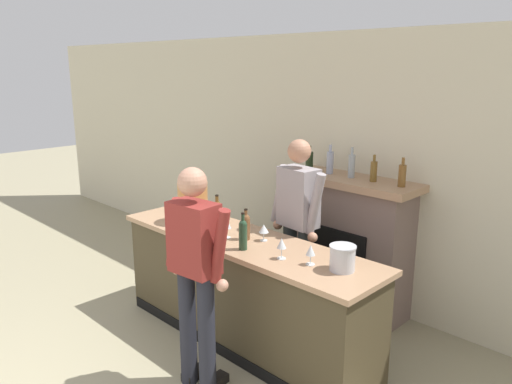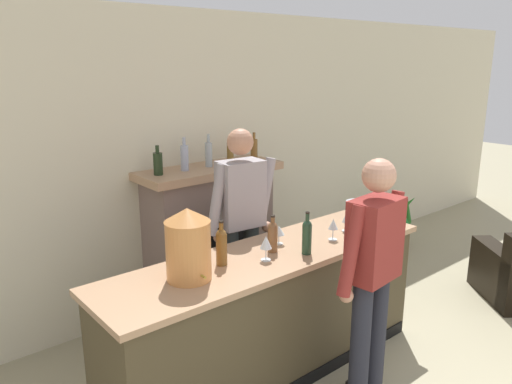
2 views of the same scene
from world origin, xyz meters
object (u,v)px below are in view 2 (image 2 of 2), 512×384
ice_bucket_steel (357,212)px  wine_bottle_chardonnay_pale (307,235)px  potted_plant_corner (398,220)px  wine_glass_mid_counter (266,243)px  person_customer (372,277)px  wine_bottle_rose_blush (273,235)px  wine_glass_near_bucket (333,225)px  wine_bottle_cabernet_heavy (221,245)px  person_bartender (241,226)px  copper_dispenser (188,244)px  wine_glass_front_left (347,218)px  fireplace_stone (210,236)px  wine_glass_front_right (279,231)px

ice_bucket_steel → wine_bottle_chardonnay_pale: bearing=-165.6°
potted_plant_corner → wine_glass_mid_counter: wine_glass_mid_counter is taller
person_customer → wine_bottle_rose_blush: bearing=106.3°
wine_bottle_rose_blush → wine_glass_near_bucket: size_ratio=1.63×
potted_plant_corner → wine_bottle_cabernet_heavy: wine_bottle_cabernet_heavy is taller
wine_bottle_chardonnay_pale → wine_bottle_rose_blush: (-0.16, 0.19, -0.02)m
person_bartender → copper_dispenser: 1.02m
wine_bottle_chardonnay_pale → wine_glass_front_left: bearing=12.6°
person_bartender → ice_bucket_steel: size_ratio=9.14×
copper_dispenser → wine_glass_near_bucket: 1.24m
ice_bucket_steel → wine_bottle_rose_blush: (-0.98, -0.02, 0.03)m
fireplace_stone → wine_bottle_chardonnay_pale: fireplace_stone is taller
copper_dispenser → potted_plant_corner: bearing=14.2°
person_customer → person_bartender: person_bartender is taller
wine_glass_mid_counter → wine_bottle_rose_blush: bearing=32.4°
wine_glass_front_left → wine_glass_mid_counter: size_ratio=0.89×
wine_glass_mid_counter → copper_dispenser: bearing=171.4°
ice_bucket_steel → wine_glass_mid_counter: size_ratio=1.10×
fireplace_stone → wine_bottle_rose_blush: size_ratio=6.10×
person_customer → wine_glass_front_left: (0.54, 0.66, 0.12)m
wine_glass_near_bucket → wine_glass_front_left: wine_glass_near_bucket is taller
wine_glass_near_bucket → wine_glass_front_right: bearing=152.4°
potted_plant_corner → fireplace_stone: bearing=174.5°
fireplace_stone → wine_glass_front_left: size_ratio=10.56×
wine_bottle_chardonnay_pale → wine_glass_front_right: bearing=94.9°
person_customer → wine_glass_near_bucket: 0.69m
fireplace_stone → wine_glass_front_right: (-0.14, -1.10, 0.38)m
person_customer → wine_glass_front_left: bearing=51.0°
fireplace_stone → potted_plant_corner: bearing=-5.5°
person_bartender → ice_bucket_steel: 0.99m
fireplace_stone → person_bartender: size_ratio=0.93×
wine_glass_front_right → wine_glass_mid_counter: size_ratio=0.82×
wine_bottle_cabernet_heavy → wine_bottle_rose_blush: size_ratio=1.13×
fireplace_stone → wine_glass_front_left: (0.48, -1.23, 0.38)m
person_bartender → wine_bottle_rose_blush: size_ratio=6.57×
potted_plant_corner → wine_glass_near_bucket: 2.74m
copper_dispenser → wine_bottle_cabernet_heavy: (0.29, 0.05, -0.10)m
potted_plant_corner → wine_bottle_chardonnay_pale: size_ratio=2.38×
copper_dispenser → wine_glass_mid_counter: bearing=-8.6°
wine_bottle_chardonnay_pale → fireplace_stone: bearing=85.3°
fireplace_stone → wine_bottle_cabernet_heavy: size_ratio=5.38×
wine_bottle_rose_blush → wine_glass_mid_counter: bearing=-147.6°
copper_dispenser → wine_bottle_cabernet_heavy: bearing=9.7°
potted_plant_corner → person_customer: 3.24m
person_customer → wine_glass_near_bucket: bearing=63.1°
copper_dispenser → ice_bucket_steel: size_ratio=2.38×
person_bartender → wine_bottle_cabernet_heavy: (-0.55, -0.49, 0.11)m
fireplace_stone → person_bartender: person_bartender is taller
fireplace_stone → wine_glass_mid_counter: (-0.42, -1.27, 0.40)m
copper_dispenser → wine_glass_front_left: copper_dispenser is taller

